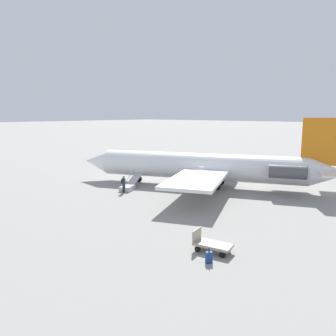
{
  "coord_description": "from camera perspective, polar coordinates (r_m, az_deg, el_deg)",
  "views": [
    {
      "loc": [
        -20.69,
        29.3,
        8.01
      ],
      "look_at": [
        2.76,
        2.12,
        2.02
      ],
      "focal_mm": 35.0,
      "sensor_mm": 36.0,
      "label": 1
    }
  ],
  "objects": [
    {
      "name": "ground_plane",
      "position": [
        36.75,
        5.44,
        -3.16
      ],
      "size": [
        600.0,
        600.0,
        0.0
      ],
      "primitive_type": "plane",
      "color": "gray"
    },
    {
      "name": "luggage_cart",
      "position": [
        19.82,
        7.5,
        -13.0
      ],
      "size": [
        2.36,
        1.47,
        1.22
      ],
      "rotation": [
        0.0,
        0.0,
        0.17
      ],
      "color": "#9E937F",
      "rests_on": "ground"
    },
    {
      "name": "airplane_main",
      "position": [
        36.12,
        7.03,
        0.28
      ],
      "size": [
        28.23,
        21.86,
        7.61
      ],
      "rotation": [
        0.0,
        0.0,
        0.39
      ],
      "color": "white",
      "rests_on": "ground"
    },
    {
      "name": "suitcase",
      "position": [
        18.48,
        7.14,
        -15.16
      ],
      "size": [
        0.39,
        0.42,
        0.88
      ],
      "rotation": [
        0.0,
        0.0,
        4.09
      ],
      "color": "navy",
      "rests_on": "ground"
    },
    {
      "name": "passenger",
      "position": [
        33.78,
        -7.74,
        -2.59
      ],
      "size": [
        0.45,
        0.57,
        1.74
      ],
      "rotation": [
        0.0,
        0.0,
        -1.18
      ],
      "color": "#23232D",
      "rests_on": "ground"
    },
    {
      "name": "boarding_stairs",
      "position": [
        35.11,
        -6.82,
        -3.13
      ],
      "size": [
        2.49,
        4.1,
        1.83
      ],
      "rotation": [
        0.0,
        0.0,
        -1.18
      ],
      "color": "#B2B2B7",
      "rests_on": "ground"
    }
  ]
}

